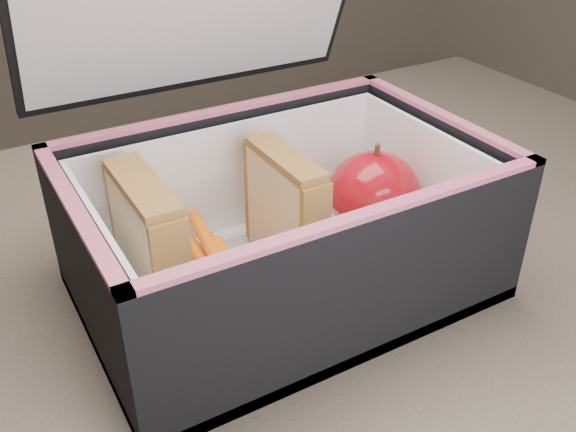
{
  "coord_description": "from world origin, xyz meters",
  "views": [
    {
      "loc": [
        -0.21,
        -0.4,
        1.1
      ],
      "look_at": [
        0.02,
        -0.01,
        0.81
      ],
      "focal_mm": 40.0,
      "sensor_mm": 36.0,
      "label": 1
    }
  ],
  "objects": [
    {
      "name": "sandwich_left",
      "position": [
        -0.1,
        -0.0,
        0.82
      ],
      "size": [
        0.03,
        0.1,
        0.11
      ],
      "color": "beige",
      "rests_on": "plastic_tub"
    },
    {
      "name": "plastic_tub",
      "position": [
        -0.04,
        -0.0,
        0.8
      ],
      "size": [
        0.16,
        0.12,
        0.07
      ],
      "primitive_type": null,
      "color": "white",
      "rests_on": "lunch_bag"
    },
    {
      "name": "red_apple",
      "position": [
        0.11,
        -0.01,
        0.81
      ],
      "size": [
        0.11,
        0.11,
        0.09
      ],
      "rotation": [
        0.0,
        0.0,
        -0.36
      ],
      "color": "maroon",
      "rests_on": "paper_napkin"
    },
    {
      "name": "sandwich_right",
      "position": [
        0.02,
        -0.0,
        0.82
      ],
      "size": [
        0.03,
        0.09,
        0.1
      ],
      "color": "beige",
      "rests_on": "plastic_tub"
    },
    {
      "name": "kitchen_table",
      "position": [
        0.0,
        0.0,
        0.66
      ],
      "size": [
        1.2,
        0.8,
        0.75
      ],
      "color": "#66584B",
      "rests_on": "ground"
    },
    {
      "name": "carrot_sticks",
      "position": [
        -0.04,
        -0.01,
        0.78
      ],
      "size": [
        0.05,
        0.16,
        0.03
      ],
      "color": "#F25702",
      "rests_on": "plastic_tub"
    },
    {
      "name": "paper_napkin",
      "position": [
        0.11,
        -0.01,
        0.77
      ],
      "size": [
        0.09,
        0.09,
        0.01
      ],
      "primitive_type": "cube",
      "rotation": [
        0.0,
        0.0,
        0.29
      ],
      "color": "white",
      "rests_on": "lunch_bag"
    },
    {
      "name": "lunch_bag",
      "position": [
        0.01,
        -0.01,
        0.82
      ],
      "size": [
        0.33,
        0.3,
        0.32
      ],
      "color": "black",
      "rests_on": "kitchen_table"
    }
  ]
}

